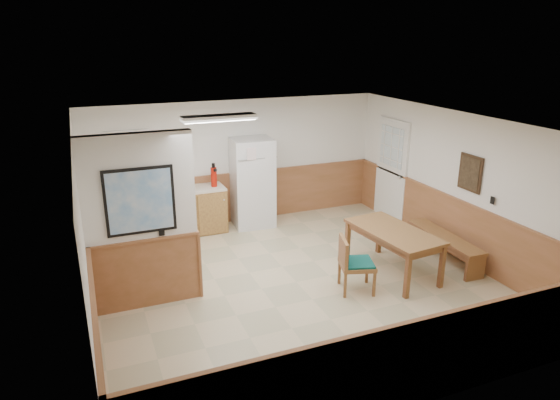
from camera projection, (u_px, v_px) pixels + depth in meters
name	position (u px, v px, depth m)	size (l,w,h in m)	color
ground	(296.00, 282.00, 7.86)	(6.00, 6.00, 0.00)	tan
ceiling	(298.00, 124.00, 7.07)	(6.00, 6.00, 0.02)	silver
back_wall	(237.00, 162.00, 10.10)	(6.00, 0.02, 2.50)	white
right_wall	(457.00, 185.00, 8.53)	(0.02, 6.00, 2.50)	white
left_wall	(84.00, 236.00, 6.39)	(0.02, 6.00, 2.50)	white
wainscot_back	(238.00, 197.00, 10.32)	(6.00, 0.04, 1.00)	#A36241
wainscot_right	(451.00, 226.00, 8.76)	(0.04, 6.00, 1.00)	#A36241
wainscot_left	(92.00, 288.00, 6.63)	(0.04, 6.00, 1.00)	#A36241
partition_wall	(142.00, 224.00, 6.83)	(1.50, 0.20, 2.50)	white
kitchen_counter	(183.00, 211.00, 9.64)	(2.20, 0.61, 1.00)	#AF873E
exterior_door	(391.00, 170.00, 10.25)	(0.07, 1.02, 2.15)	white
kitchen_window	(129.00, 157.00, 9.23)	(0.80, 0.04, 1.00)	white
wall_painting	(470.00, 173.00, 8.16)	(0.04, 0.50, 0.60)	#352315
fluorescent_fixture	(219.00, 118.00, 7.94)	(1.20, 0.30, 0.09)	white
refrigerator	(252.00, 183.00, 9.96)	(0.83, 0.75, 1.79)	white
dining_table	(393.00, 236.00, 7.96)	(0.97, 1.69, 0.75)	olive
dining_bench	(444.00, 241.00, 8.53)	(0.44, 1.70, 0.45)	olive
dining_chair	(351.00, 261.00, 7.46)	(0.80, 0.65, 0.85)	olive
fire_extinguisher	(214.00, 176.00, 9.62)	(0.15, 0.15, 0.46)	#AB1509
soap_bottle	(125.00, 191.00, 9.07)	(0.06, 0.06, 0.19)	#1A9136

